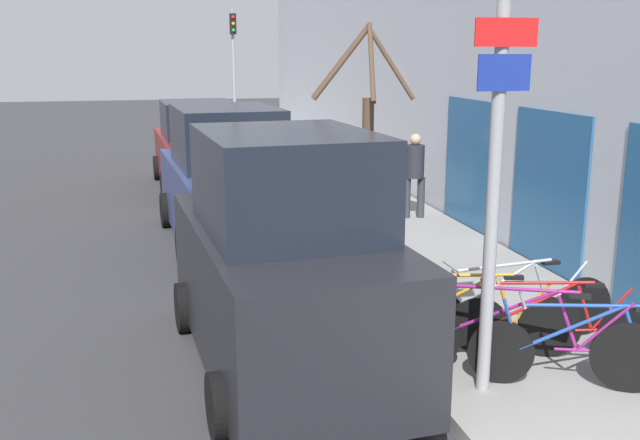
{
  "coord_description": "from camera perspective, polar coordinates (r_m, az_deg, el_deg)",
  "views": [
    {
      "loc": [
        -1.49,
        -1.86,
        3.32
      ],
      "look_at": [
        0.4,
        6.07,
        1.4
      ],
      "focal_mm": 40.0,
      "sensor_mm": 36.0,
      "label": 1
    }
  ],
  "objects": [
    {
      "name": "sidewalk_curb",
      "position": [
        16.7,
        1.0,
        2.05
      ],
      "size": [
        3.2,
        32.0,
        0.15
      ],
      "color": "gray",
      "rests_on": "ground"
    },
    {
      "name": "pedestrian_far",
      "position": [
        13.99,
        7.58,
        4.02
      ],
      "size": [
        0.43,
        0.37,
        1.65
      ],
      "rotation": [
        0.0,
        0.0,
        2.99
      ],
      "color": "#333338",
      "rests_on": "sidewalk_curb"
    },
    {
      "name": "bicycle_4",
      "position": [
        8.25,
        15.01,
        -6.81
      ],
      "size": [
        2.51,
        0.44,
        0.95
      ],
      "rotation": [
        0.0,
        0.0,
        1.57
      ],
      "color": "black",
      "rests_on": "sidewalk_curb"
    },
    {
      "name": "bicycle_1",
      "position": [
        7.4,
        16.02,
        -9.18
      ],
      "size": [
        2.26,
        1.39,
        0.97
      ],
      "rotation": [
        0.0,
        0.0,
        1.03
      ],
      "color": "black",
      "rests_on": "sidewalk_curb"
    },
    {
      "name": "bicycle_3",
      "position": [
        7.87,
        12.11,
        -7.75
      ],
      "size": [
        2.16,
        0.83,
        0.92
      ],
      "rotation": [
        0.0,
        0.0,
        1.23
      ],
      "color": "black",
      "rests_on": "sidewalk_curb"
    },
    {
      "name": "pedestrian_near",
      "position": [
        15.3,
        0.78,
        4.96
      ],
      "size": [
        0.42,
        0.37,
        1.67
      ],
      "rotation": [
        0.0,
        0.0,
        -0.34
      ],
      "color": "#4C3D2D",
      "rests_on": "sidewalk_curb"
    },
    {
      "name": "parked_car_1",
      "position": [
        12.71,
        -7.51,
        3.02
      ],
      "size": [
        2.31,
        4.69,
        2.42
      ],
      "rotation": [
        0.0,
        0.0,
        0.07
      ],
      "color": "navy",
      "rests_on": "ground"
    },
    {
      "name": "traffic_light",
      "position": [
        23.57,
        -6.92,
        12.47
      ],
      "size": [
        0.2,
        0.3,
        4.5
      ],
      "color": "#939399",
      "rests_on": "sidewalk_curb"
    },
    {
      "name": "street_tree",
      "position": [
        10.17,
        3.67,
        4.9
      ],
      "size": [
        1.39,
        1.17,
        3.58
      ],
      "color": "#4C3828",
      "rests_on": "sidewalk_curb"
    },
    {
      "name": "bicycle_2",
      "position": [
        8.0,
        18.14,
        -7.93
      ],
      "size": [
        2.03,
        0.83,
        0.87
      ],
      "rotation": [
        0.0,
        0.0,
        1.2
      ],
      "color": "black",
      "rests_on": "sidewalk_curb"
    },
    {
      "name": "signpost",
      "position": [
        6.64,
        13.73,
        2.14
      ],
      "size": [
        0.58,
        0.14,
        3.61
      ],
      "color": "#939399",
      "rests_on": "sidewalk_curb"
    },
    {
      "name": "building_facade",
      "position": [
        16.8,
        7.07,
        12.83
      ],
      "size": [
        0.23,
        32.0,
        6.5
      ],
      "color": "#B2B7C1",
      "rests_on": "ground"
    },
    {
      "name": "parked_car_2",
      "position": [
        18.1,
        -9.68,
        5.65
      ],
      "size": [
        2.25,
        4.63,
        2.16
      ],
      "rotation": [
        0.0,
        0.0,
        0.05
      ],
      "color": "maroon",
      "rests_on": "ground"
    },
    {
      "name": "ground_plane",
      "position": [
        13.56,
        -6.72,
        -1.02
      ],
      "size": [
        80.0,
        80.0,
        0.0
      ],
      "primitive_type": "plane",
      "color": "#333335"
    },
    {
      "name": "bicycle_0",
      "position": [
        7.4,
        21.02,
        -9.83
      ],
      "size": [
        2.2,
        0.93,
        0.89
      ],
      "rotation": [
        0.0,
        0.0,
        1.18
      ],
      "color": "black",
      "rests_on": "sidewalk_curb"
    },
    {
      "name": "parked_car_0",
      "position": [
        7.51,
        -2.83,
        -3.6
      ],
      "size": [
        2.25,
        4.31,
        2.56
      ],
      "rotation": [
        0.0,
        0.0,
        0.07
      ],
      "color": "black",
      "rests_on": "ground"
    }
  ]
}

